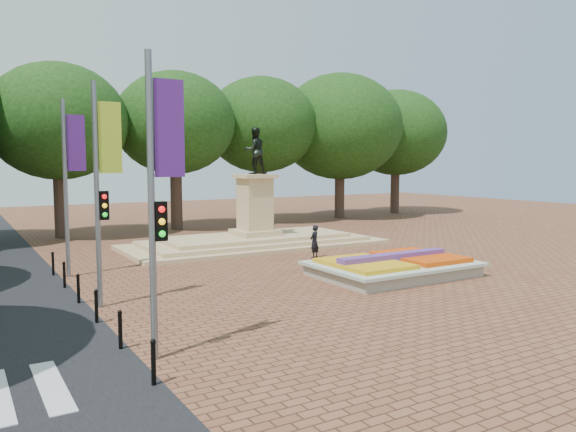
{
  "coord_description": "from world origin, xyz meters",
  "views": [
    {
      "loc": [
        -14.04,
        -18.86,
        4.53
      ],
      "look_at": [
        -1.47,
        2.08,
        2.2
      ],
      "focal_mm": 35.0,
      "sensor_mm": 36.0,
      "label": 1
    }
  ],
  "objects": [
    {
      "name": "ground",
      "position": [
        0.0,
        0.0,
        0.0
      ],
      "size": [
        90.0,
        90.0,
        0.0
      ],
      "primitive_type": "plane",
      "color": "brown",
      "rests_on": "ground"
    },
    {
      "name": "flower_bed",
      "position": [
        1.03,
        -2.0,
        0.38
      ],
      "size": [
        6.3,
        4.3,
        0.91
      ],
      "color": "gray",
      "rests_on": "ground"
    },
    {
      "name": "monument",
      "position": [
        0.0,
        8.0,
        0.88
      ],
      "size": [
        14.0,
        6.0,
        6.4
      ],
      "color": "tan",
      "rests_on": "ground"
    },
    {
      "name": "tree_row_back",
      "position": [
        2.33,
        18.0,
        6.67
      ],
      "size": [
        44.8,
        8.8,
        10.43
      ],
      "color": "#35261D",
      "rests_on": "ground"
    },
    {
      "name": "banner_poles",
      "position": [
        -10.08,
        -1.31,
        3.88
      ],
      "size": [
        0.88,
        11.17,
        7.0
      ],
      "color": "slate",
      "rests_on": "ground"
    },
    {
      "name": "bollard_row",
      "position": [
        -10.7,
        -1.5,
        0.53
      ],
      "size": [
        0.12,
        13.12,
        0.98
      ],
      "color": "black",
      "rests_on": "ground"
    },
    {
      "name": "pedestrian",
      "position": [
        0.65,
        3.16,
        0.79
      ],
      "size": [
        0.68,
        0.6,
        1.57
      ],
      "primitive_type": "imported",
      "rotation": [
        0.0,
        0.0,
        3.61
      ],
      "color": "black",
      "rests_on": "ground"
    }
  ]
}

